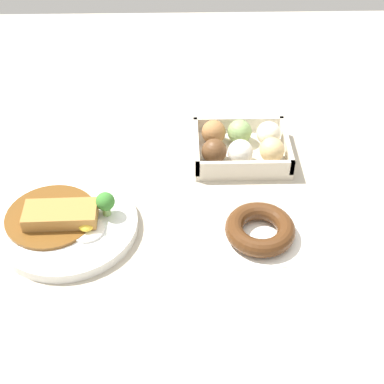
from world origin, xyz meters
name	(u,v)px	position (x,y,z in m)	size (l,w,h in m)	color
ground_plane	(150,199)	(0.00, 0.00, 0.00)	(1.60, 1.60, 0.00)	#B2A893
curry_plate	(67,223)	(0.14, 0.07, 0.01)	(0.24, 0.24, 0.06)	white
donut_box	(241,145)	(-0.18, -0.12, 0.03)	(0.18, 0.15, 0.06)	beige
chocolate_ring_donut	(260,230)	(-0.19, 0.10, 0.02)	(0.15, 0.15, 0.03)	white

